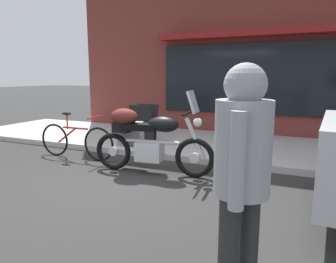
{
  "coord_description": "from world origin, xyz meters",
  "views": [
    {
      "loc": [
        2.5,
        -4.01,
        1.62
      ],
      "look_at": [
        0.38,
        0.74,
        0.7
      ],
      "focal_mm": 33.46,
      "sensor_mm": 36.0,
      "label": 1
    }
  ],
  "objects": [
    {
      "name": "pedestrian_walking",
      "position": [
        2.12,
        -1.94,
        1.07
      ],
      "size": [
        0.4,
        0.56,
        1.71
      ],
      "color": "#2A2A2A",
      "rests_on": "ground_plane"
    },
    {
      "name": "ground_plane",
      "position": [
        0.0,
        0.0,
        0.0
      ],
      "size": [
        80.0,
        80.0,
        0.0
      ],
      "primitive_type": "plane",
      "color": "#2D2D2D"
    },
    {
      "name": "parked_bicycle",
      "position": [
        -1.65,
        0.8,
        0.37
      ],
      "size": [
        1.75,
        0.48,
        0.92
      ],
      "color": "black",
      "rests_on": "ground_plane"
    },
    {
      "name": "sandwich_board_sign",
      "position": [
        -0.87,
        2.21,
        0.56
      ],
      "size": [
        0.55,
        0.4,
        0.87
      ],
      "color": "black",
      "rests_on": "sidewalk_curb"
    },
    {
      "name": "touring_motorcycle",
      "position": [
        0.05,
        0.56,
        0.61
      ],
      "size": [
        2.11,
        0.62,
        1.4
      ],
      "color": "black",
      "rests_on": "ground_plane"
    }
  ]
}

